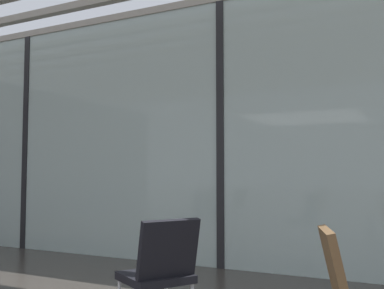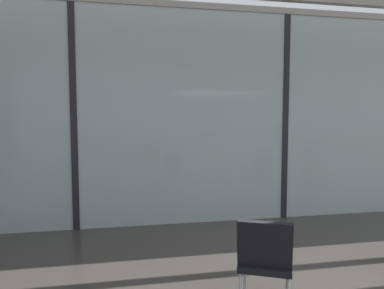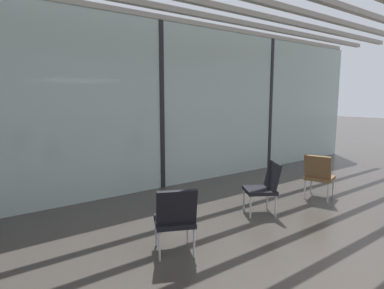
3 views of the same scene
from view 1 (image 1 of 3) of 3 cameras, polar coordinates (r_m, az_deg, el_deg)
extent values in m
cube|color=#A3B7B2|center=(5.97, 3.73, 1.52)|extent=(14.00, 0.08, 3.50)
cube|color=black|center=(8.01, -20.00, 0.40)|extent=(0.10, 0.12, 3.50)
cube|color=black|center=(5.97, 3.73, 1.52)|extent=(0.10, 0.12, 3.50)
ellipsoid|color=#B2BCD6|center=(12.46, 9.89, -0.04)|extent=(11.03, 4.00, 4.00)
sphere|color=gray|center=(14.75, -9.33, -0.62)|extent=(2.20, 2.20, 2.20)
sphere|color=black|center=(12.10, -6.62, 1.46)|extent=(0.28, 0.28, 0.28)
sphere|color=black|center=(11.63, -2.91, 1.65)|extent=(0.28, 0.28, 0.28)
sphere|color=black|center=(11.22, 1.09, 1.84)|extent=(0.28, 0.28, 0.28)
sphere|color=black|center=(10.86, 5.38, 2.04)|extent=(0.28, 0.28, 0.28)
sphere|color=black|center=(10.57, 9.93, 2.24)|extent=(0.28, 0.28, 0.28)
sphere|color=black|center=(10.35, 14.71, 2.44)|extent=(0.28, 0.28, 0.28)
sphere|color=black|center=(10.20, 19.67, 2.62)|extent=(0.28, 0.28, 0.28)
cube|color=brown|center=(3.00, 17.41, -14.23)|extent=(0.28, 0.50, 0.44)
cube|color=black|center=(3.70, -4.64, -16.29)|extent=(0.66, 0.66, 0.06)
cube|color=black|center=(3.47, -2.94, -12.94)|extent=(0.37, 0.48, 0.44)
camera|label=2|loc=(5.10, -65.14, 4.81)|focal=32.68mm
camera|label=3|loc=(5.97, -66.87, 5.48)|focal=30.21mm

